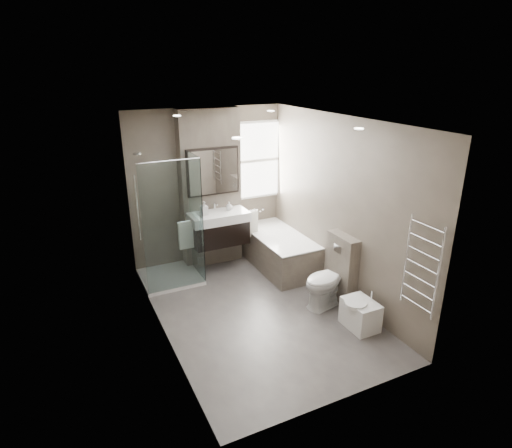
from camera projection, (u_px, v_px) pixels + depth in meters
room at (258, 223)px, 5.52m from camera, size 2.70×3.90×2.70m
vanity_pier at (210, 189)px, 7.02m from camera, size 1.00×0.25×2.60m
vanity at (219, 228)px, 6.92m from camera, size 0.95×0.47×0.66m
mirror_cabinet at (213, 172)px, 6.76m from camera, size 0.86×0.08×0.76m
towel_left at (186, 235)px, 6.68m from camera, size 0.24×0.06×0.44m
towel_right at (251, 224)px, 7.14m from camera, size 0.24×0.06×0.44m
shower_enclosure at (176, 252)px, 6.64m from camera, size 0.90×0.90×2.00m
bathtub at (278, 249)px, 7.17m from camera, size 0.75×1.60×0.57m
window at (257, 160)px, 7.34m from camera, size 0.98×0.06×1.33m
toilet at (329, 280)px, 5.99m from camera, size 0.86×0.61×0.79m
cistern_box at (342, 268)px, 6.09m from camera, size 0.19×0.55×1.00m
bidet at (360, 314)px, 5.53m from camera, size 0.41×0.47×0.49m
towel_radiator at (422, 266)px, 4.75m from camera, size 0.03×0.49×1.10m
soap_bottle_a at (204, 208)px, 6.69m from camera, size 0.10×0.10×0.22m
soap_bottle_b at (229, 206)px, 6.93m from camera, size 0.11×0.11×0.14m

